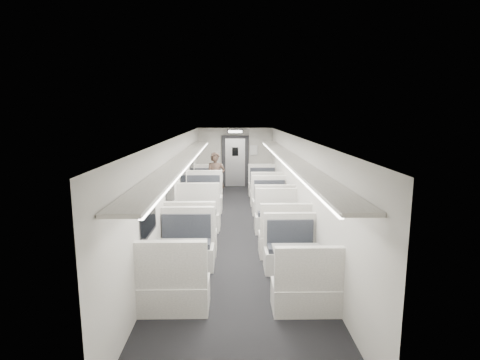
{
  "coord_description": "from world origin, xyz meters",
  "views": [
    {
      "loc": [
        -0.09,
        -9.21,
        2.95
      ],
      "look_at": [
        0.09,
        0.52,
        1.23
      ],
      "focal_mm": 28.0,
      "sensor_mm": 36.0,
      "label": 1
    }
  ],
  "objects_px": {
    "exit_sign": "(235,131)",
    "booth_right_c": "(280,226)",
    "booth_right_a": "(264,189)",
    "booth_left_c": "(194,224)",
    "booth_right_b": "(272,208)",
    "booth_left_a": "(206,191)",
    "booth_right_d": "(297,268)",
    "booth_left_d": "(181,265)",
    "vestibule_door": "(235,162)",
    "booth_left_b": "(201,205)",
    "passenger": "(216,178)"
  },
  "relations": [
    {
      "from": "booth_left_c",
      "to": "booth_right_b",
      "type": "xyz_separation_m",
      "value": [
        2.0,
        1.64,
        -0.02
      ]
    },
    {
      "from": "booth_left_a",
      "to": "vestibule_door",
      "type": "xyz_separation_m",
      "value": [
        1.0,
        2.7,
        0.65
      ]
    },
    {
      "from": "booth_left_c",
      "to": "passenger",
      "type": "bearing_deg",
      "value": 84.86
    },
    {
      "from": "booth_left_b",
      "to": "booth_right_d",
      "type": "distance_m",
      "value": 4.77
    },
    {
      "from": "booth_left_a",
      "to": "booth_right_b",
      "type": "relative_size",
      "value": 1.03
    },
    {
      "from": "booth_right_c",
      "to": "booth_right_d",
      "type": "distance_m",
      "value": 2.33
    },
    {
      "from": "booth_right_b",
      "to": "booth_right_d",
      "type": "xyz_separation_m",
      "value": [
        0.0,
        -4.11,
        -0.01
      ]
    },
    {
      "from": "booth_right_a",
      "to": "exit_sign",
      "type": "xyz_separation_m",
      "value": [
        -1.0,
        1.9,
        1.9
      ]
    },
    {
      "from": "exit_sign",
      "to": "booth_left_a",
      "type": "bearing_deg",
      "value": -114.36
    },
    {
      "from": "booth_left_d",
      "to": "booth_right_d",
      "type": "relative_size",
      "value": 1.07
    },
    {
      "from": "booth_right_d",
      "to": "passenger",
      "type": "height_order",
      "value": "passenger"
    },
    {
      "from": "booth_left_b",
      "to": "booth_right_c",
      "type": "height_order",
      "value": "booth_left_b"
    },
    {
      "from": "booth_left_d",
      "to": "passenger",
      "type": "distance_m",
      "value": 6.09
    },
    {
      "from": "booth_right_d",
      "to": "exit_sign",
      "type": "bearing_deg",
      "value": 96.6
    },
    {
      "from": "booth_left_a",
      "to": "booth_right_d",
      "type": "bearing_deg",
      "value": -72.75
    },
    {
      "from": "booth_left_a",
      "to": "exit_sign",
      "type": "bearing_deg",
      "value": 65.64
    },
    {
      "from": "booth_right_a",
      "to": "passenger",
      "type": "bearing_deg",
      "value": -161.25
    },
    {
      "from": "booth_left_c",
      "to": "vestibule_door",
      "type": "xyz_separation_m",
      "value": [
        1.0,
        6.67,
        0.64
      ]
    },
    {
      "from": "booth_left_c",
      "to": "passenger",
      "type": "distance_m",
      "value": 3.76
    },
    {
      "from": "booth_left_d",
      "to": "vestibule_door",
      "type": "distance_m",
      "value": 9.1
    },
    {
      "from": "booth_right_b",
      "to": "exit_sign",
      "type": "xyz_separation_m",
      "value": [
        -1.0,
        4.54,
        1.9
      ]
    },
    {
      "from": "booth_left_d",
      "to": "booth_right_c",
      "type": "bearing_deg",
      "value": 47.86
    },
    {
      "from": "booth_right_a",
      "to": "booth_right_c",
      "type": "height_order",
      "value": "booth_right_c"
    },
    {
      "from": "booth_left_b",
      "to": "booth_left_c",
      "type": "distance_m",
      "value": 1.86
    },
    {
      "from": "booth_right_c",
      "to": "exit_sign",
      "type": "height_order",
      "value": "exit_sign"
    },
    {
      "from": "booth_right_c",
      "to": "vestibule_door",
      "type": "bearing_deg",
      "value": 98.36
    },
    {
      "from": "exit_sign",
      "to": "booth_right_c",
      "type": "bearing_deg",
      "value": -81.01
    },
    {
      "from": "booth_right_d",
      "to": "booth_right_b",
      "type": "bearing_deg",
      "value": 90.0
    },
    {
      "from": "exit_sign",
      "to": "booth_left_c",
      "type": "bearing_deg",
      "value": -99.19
    },
    {
      "from": "vestibule_door",
      "to": "booth_left_b",
      "type": "bearing_deg",
      "value": -101.76
    },
    {
      "from": "booth_left_a",
      "to": "passenger",
      "type": "distance_m",
      "value": 0.63
    },
    {
      "from": "booth_left_b",
      "to": "booth_right_a",
      "type": "distance_m",
      "value": 3.14
    },
    {
      "from": "booth_left_c",
      "to": "booth_right_b",
      "type": "relative_size",
      "value": 1.06
    },
    {
      "from": "booth_right_a",
      "to": "booth_right_b",
      "type": "bearing_deg",
      "value": -90.0
    },
    {
      "from": "booth_left_a",
      "to": "vestibule_door",
      "type": "height_order",
      "value": "vestibule_door"
    },
    {
      "from": "booth_left_a",
      "to": "booth_left_b",
      "type": "relative_size",
      "value": 0.93
    },
    {
      "from": "booth_left_b",
      "to": "exit_sign",
      "type": "height_order",
      "value": "exit_sign"
    },
    {
      "from": "booth_left_d",
      "to": "exit_sign",
      "type": "relative_size",
      "value": 3.51
    },
    {
      "from": "booth_left_b",
      "to": "vestibule_door",
      "type": "relative_size",
      "value": 1.1
    },
    {
      "from": "booth_left_d",
      "to": "booth_right_c",
      "type": "relative_size",
      "value": 0.99
    },
    {
      "from": "passenger",
      "to": "exit_sign",
      "type": "xyz_separation_m",
      "value": [
        0.67,
        2.47,
        1.42
      ]
    },
    {
      "from": "booth_right_c",
      "to": "exit_sign",
      "type": "xyz_separation_m",
      "value": [
        -1.0,
        6.32,
        1.89
      ]
    },
    {
      "from": "booth_left_a",
      "to": "passenger",
      "type": "xyz_separation_m",
      "value": [
        0.33,
        -0.26,
        0.47
      ]
    },
    {
      "from": "booth_right_b",
      "to": "vestibule_door",
      "type": "xyz_separation_m",
      "value": [
        -1.0,
        5.03,
        0.66
      ]
    },
    {
      "from": "booth_left_b",
      "to": "vestibule_door",
      "type": "height_order",
      "value": "vestibule_door"
    },
    {
      "from": "booth_right_c",
      "to": "booth_left_b",
      "type": "bearing_deg",
      "value": 134.91
    },
    {
      "from": "booth_right_d",
      "to": "booth_right_a",
      "type": "bearing_deg",
      "value": 90.0
    },
    {
      "from": "booth_left_d",
      "to": "booth_right_b",
      "type": "xyz_separation_m",
      "value": [
        2.0,
        3.99,
        -0.01
      ]
    },
    {
      "from": "booth_right_b",
      "to": "booth_right_d",
      "type": "bearing_deg",
      "value": -90.0
    },
    {
      "from": "booth_right_c",
      "to": "passenger",
      "type": "relative_size",
      "value": 1.28
    }
  ]
}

